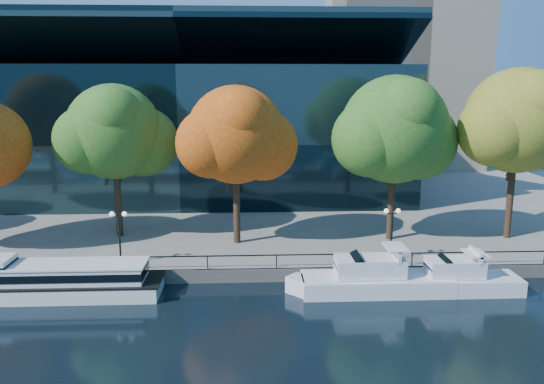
{
  "coord_description": "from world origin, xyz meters",
  "views": [
    {
      "loc": [
        3.0,
        -33.38,
        14.26
      ],
      "look_at": [
        4.89,
        8.0,
        5.65
      ],
      "focal_mm": 35.0,
      "sensor_mm": 36.0,
      "label": 1
    }
  ],
  "objects_px": {
    "tour_boat": "(55,280)",
    "tree_5": "(520,123)",
    "tree_3": "(238,137)",
    "tree_4": "(397,132)",
    "cruiser_far": "(454,279)",
    "lamp_1": "(119,225)",
    "cruiser_near": "(370,278)",
    "lamp_2": "(392,222)",
    "tree_2": "(116,134)"
  },
  "relations": [
    {
      "from": "tour_boat",
      "to": "cruiser_far",
      "type": "height_order",
      "value": "cruiser_far"
    },
    {
      "from": "cruiser_far",
      "to": "cruiser_near",
      "type": "bearing_deg",
      "value": 178.39
    },
    {
      "from": "cruiser_far",
      "to": "lamp_1",
      "type": "xyz_separation_m",
      "value": [
        -23.62,
        3.97,
        3.02
      ]
    },
    {
      "from": "tree_4",
      "to": "tour_boat",
      "type": "bearing_deg",
      "value": -160.41
    },
    {
      "from": "tree_2",
      "to": "lamp_1",
      "type": "relative_size",
      "value": 3.27
    },
    {
      "from": "cruiser_far",
      "to": "lamp_2",
      "type": "height_order",
      "value": "lamp_2"
    },
    {
      "from": "tour_boat",
      "to": "tree_2",
      "type": "distance_m",
      "value": 14.22
    },
    {
      "from": "cruiser_near",
      "to": "tree_5",
      "type": "distance_m",
      "value": 19.75
    },
    {
      "from": "tree_2",
      "to": "tree_4",
      "type": "distance_m",
      "value": 23.56
    },
    {
      "from": "tree_4",
      "to": "lamp_2",
      "type": "xyz_separation_m",
      "value": [
        -1.62,
        -5.54,
        -6.23
      ]
    },
    {
      "from": "tour_boat",
      "to": "tree_2",
      "type": "bearing_deg",
      "value": 80.06
    },
    {
      "from": "tour_boat",
      "to": "tree_2",
      "type": "height_order",
      "value": "tree_2"
    },
    {
      "from": "tree_5",
      "to": "lamp_2",
      "type": "bearing_deg",
      "value": -155.35
    },
    {
      "from": "tree_3",
      "to": "tree_5",
      "type": "distance_m",
      "value": 23.5
    },
    {
      "from": "lamp_2",
      "to": "cruiser_near",
      "type": "bearing_deg",
      "value": -122.43
    },
    {
      "from": "cruiser_near",
      "to": "tree_4",
      "type": "distance_m",
      "value": 13.7
    },
    {
      "from": "tree_2",
      "to": "lamp_2",
      "type": "relative_size",
      "value": 3.27
    },
    {
      "from": "tree_4",
      "to": "tree_5",
      "type": "height_order",
      "value": "tree_5"
    },
    {
      "from": "tree_2",
      "to": "tour_boat",
      "type": "bearing_deg",
      "value": -99.94
    },
    {
      "from": "lamp_2",
      "to": "cruiser_far",
      "type": "bearing_deg",
      "value": -49.33
    },
    {
      "from": "tree_3",
      "to": "lamp_2",
      "type": "height_order",
      "value": "tree_3"
    },
    {
      "from": "tree_2",
      "to": "tree_4",
      "type": "height_order",
      "value": "tree_4"
    },
    {
      "from": "tree_5",
      "to": "lamp_1",
      "type": "height_order",
      "value": "tree_5"
    },
    {
      "from": "tree_3",
      "to": "lamp_2",
      "type": "xyz_separation_m",
      "value": [
        11.53,
        -5.05,
        -5.92
      ]
    },
    {
      "from": "tree_4",
      "to": "lamp_2",
      "type": "distance_m",
      "value": 8.49
    },
    {
      "from": "tree_4",
      "to": "cruiser_far",
      "type": "bearing_deg",
      "value": -79.31
    },
    {
      "from": "tree_2",
      "to": "tree_4",
      "type": "bearing_deg",
      "value": -4.82
    },
    {
      "from": "tree_2",
      "to": "lamp_2",
      "type": "bearing_deg",
      "value": -18.97
    },
    {
      "from": "cruiser_far",
      "to": "tree_5",
      "type": "bearing_deg",
      "value": 47.94
    },
    {
      "from": "cruiser_near",
      "to": "tree_2",
      "type": "distance_m",
      "value": 24.21
    },
    {
      "from": "cruiser_far",
      "to": "tree_4",
      "type": "height_order",
      "value": "tree_4"
    },
    {
      "from": "cruiser_far",
      "to": "tree_4",
      "type": "xyz_separation_m",
      "value": [
        -1.79,
        9.51,
        9.24
      ]
    },
    {
      "from": "tree_4",
      "to": "tree_5",
      "type": "relative_size",
      "value": 0.96
    },
    {
      "from": "tree_3",
      "to": "lamp_1",
      "type": "distance_m",
      "value": 11.66
    },
    {
      "from": "tour_boat",
      "to": "tree_5",
      "type": "bearing_deg",
      "value": 14.11
    },
    {
      "from": "tour_boat",
      "to": "lamp_1",
      "type": "bearing_deg",
      "value": 44.4
    },
    {
      "from": "tree_3",
      "to": "tree_4",
      "type": "bearing_deg",
      "value": 2.1
    },
    {
      "from": "tree_2",
      "to": "tree_3",
      "type": "relative_size",
      "value": 1.01
    },
    {
      "from": "tree_3",
      "to": "tree_4",
      "type": "relative_size",
      "value": 0.94
    },
    {
      "from": "tree_5",
      "to": "lamp_1",
      "type": "bearing_deg",
      "value": -170.33
    },
    {
      "from": "cruiser_near",
      "to": "lamp_2",
      "type": "height_order",
      "value": "lamp_2"
    },
    {
      "from": "tree_2",
      "to": "lamp_1",
      "type": "bearing_deg",
      "value": -77.63
    },
    {
      "from": "tree_5",
      "to": "tree_4",
      "type": "bearing_deg",
      "value": 179.69
    },
    {
      "from": "cruiser_near",
      "to": "tree_5",
      "type": "relative_size",
      "value": 0.79
    },
    {
      "from": "cruiser_near",
      "to": "lamp_2",
      "type": "distance_m",
      "value": 5.39
    },
    {
      "from": "lamp_2",
      "to": "tree_5",
      "type": "bearing_deg",
      "value": 24.65
    },
    {
      "from": "cruiser_near",
      "to": "tree_4",
      "type": "xyz_separation_m",
      "value": [
        4.03,
        9.34,
        9.18
      ]
    },
    {
      "from": "lamp_2",
      "to": "tour_boat",
      "type": "bearing_deg",
      "value": -171.62
    },
    {
      "from": "tree_3",
      "to": "tree_4",
      "type": "height_order",
      "value": "tree_4"
    },
    {
      "from": "tour_boat",
      "to": "cruiser_near",
      "type": "xyz_separation_m",
      "value": [
        21.37,
        -0.3,
        -0.16
      ]
    }
  ]
}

